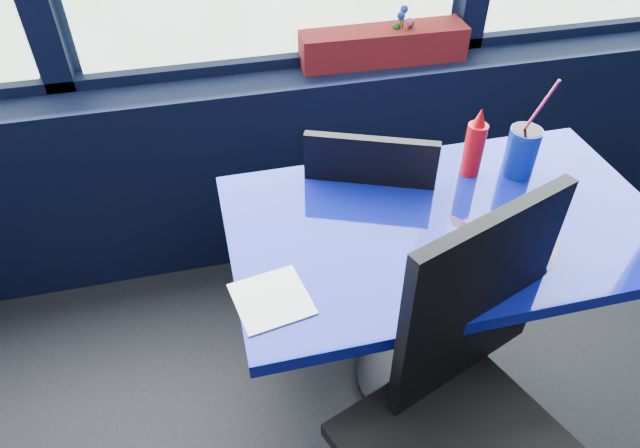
{
  "coord_description": "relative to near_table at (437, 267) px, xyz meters",
  "views": [
    {
      "loc": [
        -0.32,
        0.92,
        1.78
      ],
      "look_at": [
        -0.06,
        1.98,
        0.83
      ],
      "focal_mm": 32.0,
      "sensor_mm": 36.0,
      "label": 1
    }
  ],
  "objects": [
    {
      "name": "food_basket",
      "position": [
        0.08,
        -0.15,
        0.22
      ],
      "size": [
        0.31,
        0.31,
        0.09
      ],
      "rotation": [
        0.0,
        0.0,
        0.31
      ],
      "color": "#AA0B0C",
      "rests_on": "near_table"
    },
    {
      "name": "chair_near_front",
      "position": [
        -0.12,
        -0.45,
        0.03
      ],
      "size": [
        0.61,
        0.61,
        1.05
      ],
      "rotation": [
        0.0,
        0.0,
        0.35
      ],
      "color": "black",
      "rests_on": "ground"
    },
    {
      "name": "soda_cup",
      "position": [
        0.3,
        0.16,
        0.26
      ],
      "size": [
        0.09,
        0.09,
        0.32
      ],
      "rotation": [
        0.0,
        0.0,
        0.36
      ],
      "color": "navy",
      "rests_on": "near_table"
    },
    {
      "name": "window_sill",
      "position": [
        -0.3,
        0.87,
        -0.17
      ],
      "size": [
        5.0,
        0.26,
        0.8
      ],
      "primitive_type": "cube",
      "color": "black",
      "rests_on": "ground"
    },
    {
      "name": "near_table",
      "position": [
        0.0,
        0.0,
        0.0
      ],
      "size": [
        1.2,
        0.7,
        0.75
      ],
      "color": "black",
      "rests_on": "ground"
    },
    {
      "name": "napkin",
      "position": [
        -0.52,
        -0.17,
        0.18
      ],
      "size": [
        0.2,
        0.2,
        0.0
      ],
      "primitive_type": "cube",
      "rotation": [
        0.0,
        0.0,
        0.17
      ],
      "color": "white",
      "rests_on": "near_table"
    },
    {
      "name": "flower_vase",
      "position": [
        0.17,
        0.87,
        0.3
      ],
      "size": [
        0.12,
        0.13,
        0.21
      ],
      "rotation": [
        0.0,
        0.0,
        -0.25
      ],
      "color": "silver",
      "rests_on": "window_sill"
    },
    {
      "name": "planter_box",
      "position": [
        0.1,
        0.9,
        0.3
      ],
      "size": [
        0.64,
        0.18,
        0.13
      ],
      "primitive_type": "cube",
      "rotation": [
        0.0,
        0.0,
        -0.03
      ],
      "color": "maroon",
      "rests_on": "window_sill"
    },
    {
      "name": "ketchup_bottle",
      "position": [
        0.16,
        0.19,
        0.28
      ],
      "size": [
        0.06,
        0.06,
        0.22
      ],
      "color": "#AA0B0C",
      "rests_on": "near_table"
    },
    {
      "name": "chair_near_back",
      "position": [
        -0.2,
        0.33,
        -0.05
      ],
      "size": [
        0.53,
        0.53,
        0.9
      ],
      "rotation": [
        0.0,
        0.0,
        2.75
      ],
      "color": "black",
      "rests_on": "ground"
    }
  ]
}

